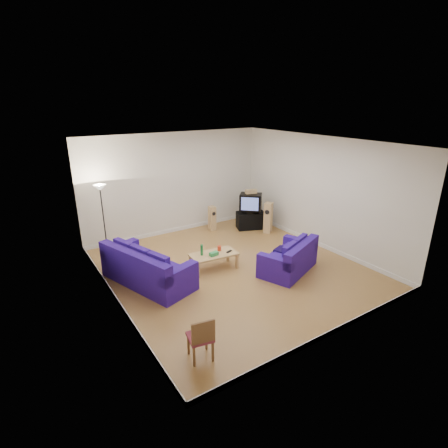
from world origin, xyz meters
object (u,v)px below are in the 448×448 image
coffee_table (214,256)px  television (251,202)px  sofa_loveseat (290,260)px  tv_stand (251,220)px  sofa_three_seat (146,270)px

coffee_table → television: television is taller
sofa_loveseat → tv_stand: (1.06, 3.04, -0.03)m
sofa_three_seat → tv_stand: 4.64m
television → sofa_loveseat: bearing=-65.3°
tv_stand → television: television is taller
sofa_loveseat → tv_stand: 3.22m
sofa_loveseat → tv_stand: sofa_loveseat is taller
sofa_three_seat → sofa_loveseat: bearing=48.6°
sofa_loveseat → television: television is taller
tv_stand → television: (-0.04, -0.03, 0.66)m
sofa_loveseat → coffee_table: 1.93m
tv_stand → television: bearing=-124.6°
sofa_loveseat → coffee_table: size_ratio=1.50×
sofa_loveseat → coffee_table: bearing=122.3°
coffee_table → tv_stand: size_ratio=1.35×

